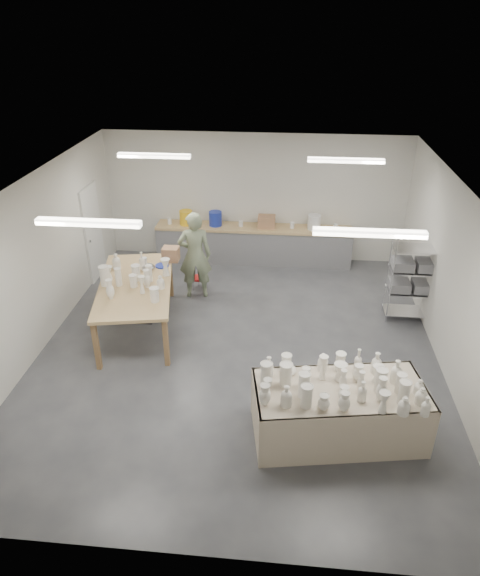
# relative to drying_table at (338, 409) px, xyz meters

# --- Properties ---
(room) EXTENTS (8.00, 8.02, 3.00)m
(room) POSITION_rel_drying_table_xyz_m (-1.72, 2.04, 1.59)
(room) COLOR #424449
(room) RESTS_ON ground
(back_counter) EXTENTS (4.60, 0.60, 1.24)m
(back_counter) POSITION_rel_drying_table_xyz_m (-1.62, 5.64, 0.02)
(back_counter) COLOR tan
(back_counter) RESTS_ON ground
(wire_shelf) EXTENTS (0.88, 0.48, 1.80)m
(wire_shelf) POSITION_rel_drying_table_xyz_m (1.59, 3.36, 0.45)
(wire_shelf) COLOR silver
(wire_shelf) RESTS_ON ground
(drying_table) EXTENTS (2.51, 1.50, 1.21)m
(drying_table) POSITION_rel_drying_table_xyz_m (0.00, 0.00, 0.00)
(drying_table) COLOR olive
(drying_table) RESTS_ON ground
(work_table) EXTENTS (1.75, 2.77, 1.34)m
(work_table) POSITION_rel_drying_table_xyz_m (-3.53, 2.56, 0.51)
(work_table) COLOR tan
(work_table) RESTS_ON ground
(rug) EXTENTS (1.00, 0.70, 0.02)m
(rug) POSITION_rel_drying_table_xyz_m (-3.86, 2.96, -0.46)
(rug) COLOR black
(rug) RESTS_ON ground
(cat) EXTENTS (0.54, 0.45, 0.20)m
(cat) POSITION_rel_drying_table_xyz_m (-3.83, 2.95, -0.35)
(cat) COLOR white
(cat) RESTS_ON rug
(potter) EXTENTS (0.75, 0.56, 1.87)m
(potter) POSITION_rel_drying_table_xyz_m (-2.69, 3.86, 0.47)
(potter) COLOR gray
(potter) RESTS_ON ground
(red_stool) EXTENTS (0.40, 0.40, 0.29)m
(red_stool) POSITION_rel_drying_table_xyz_m (-2.69, 4.13, -0.21)
(red_stool) COLOR red
(red_stool) RESTS_ON ground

